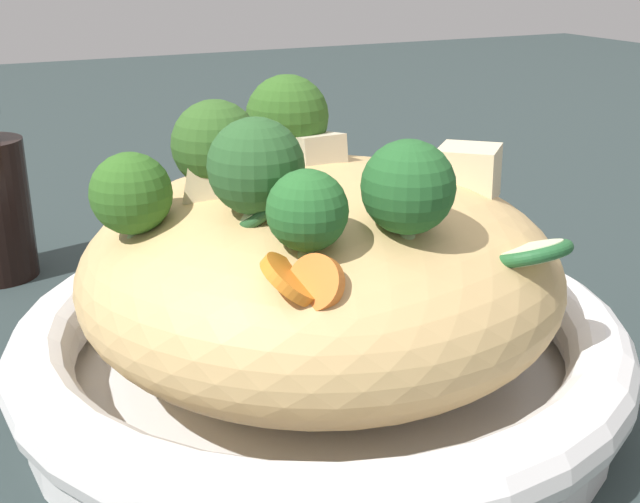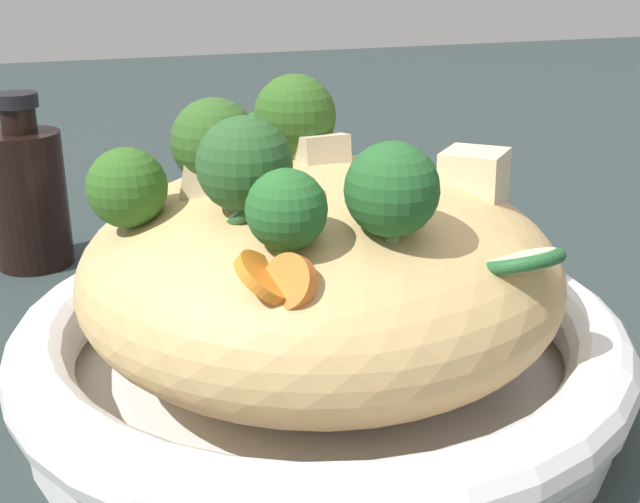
% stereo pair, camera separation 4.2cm
% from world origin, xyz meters
% --- Properties ---
extents(ground_plane, '(3.00, 3.00, 0.00)m').
position_xyz_m(ground_plane, '(0.00, 0.00, 0.00)').
color(ground_plane, '#273332').
extents(serving_bowl, '(0.33, 0.33, 0.05)m').
position_xyz_m(serving_bowl, '(0.00, 0.00, 0.03)').
color(serving_bowl, white).
rests_on(serving_bowl, ground_plane).
extents(noodle_heap, '(0.25, 0.25, 0.11)m').
position_xyz_m(noodle_heap, '(0.00, 0.00, 0.07)').
color(noodle_heap, tan).
rests_on(noodle_heap, serving_bowl).
extents(broccoli_florets, '(0.15, 0.23, 0.08)m').
position_xyz_m(broccoli_florets, '(0.03, 0.00, 0.13)').
color(broccoli_florets, '#98AE6E').
rests_on(broccoli_florets, serving_bowl).
extents(carrot_coins, '(0.11, 0.08, 0.04)m').
position_xyz_m(carrot_coins, '(0.02, 0.07, 0.11)').
color(carrot_coins, orange).
rests_on(carrot_coins, serving_bowl).
extents(zucchini_slices, '(0.15, 0.22, 0.05)m').
position_xyz_m(zucchini_slices, '(-0.02, 0.02, 0.11)').
color(zucchini_slices, beige).
rests_on(zucchini_slices, serving_bowl).
extents(chicken_chunks, '(0.17, 0.07, 0.04)m').
position_xyz_m(chicken_chunks, '(-0.02, 0.00, 0.12)').
color(chicken_chunks, beige).
rests_on(chicken_chunks, serving_bowl).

